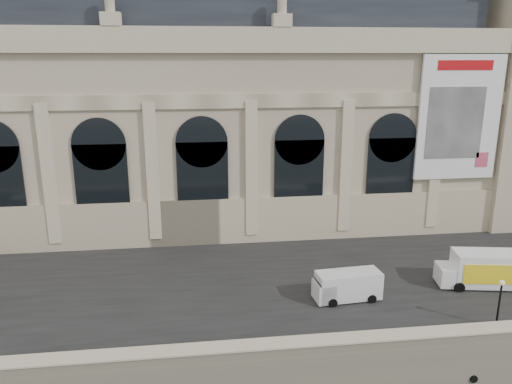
% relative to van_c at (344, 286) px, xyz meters
% --- Properties ---
extents(quay, '(160.00, 70.00, 6.00)m').
position_rel_van_c_xyz_m(quay, '(-6.98, 27.00, -4.23)').
color(quay, gray).
rests_on(quay, ground).
extents(street, '(160.00, 24.00, 0.06)m').
position_rel_van_c_xyz_m(street, '(-6.98, 6.00, -1.20)').
color(street, '#2D2D2D').
rests_on(street, quay).
extents(parapet, '(160.00, 1.40, 1.21)m').
position_rel_van_c_xyz_m(parapet, '(-6.98, -7.40, -0.62)').
color(parapet, gray).
rests_on(parapet, quay).
extents(museum, '(69.00, 18.70, 29.10)m').
position_rel_van_c_xyz_m(museum, '(-12.95, 22.86, 12.49)').
color(museum, beige).
rests_on(museum, quay).
extents(van_c, '(5.57, 2.59, 2.42)m').
position_rel_van_c_xyz_m(van_c, '(0.00, 0.00, 0.00)').
color(van_c, silver).
rests_on(van_c, quay).
extents(box_truck, '(8.12, 3.87, 3.15)m').
position_rel_van_c_xyz_m(box_truck, '(12.87, 0.84, 0.35)').
color(box_truck, white).
rests_on(box_truck, quay).
extents(lamp_right, '(0.39, 0.39, 3.83)m').
position_rel_van_c_xyz_m(lamp_right, '(9.82, -5.67, 0.67)').
color(lamp_right, black).
rests_on(lamp_right, quay).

